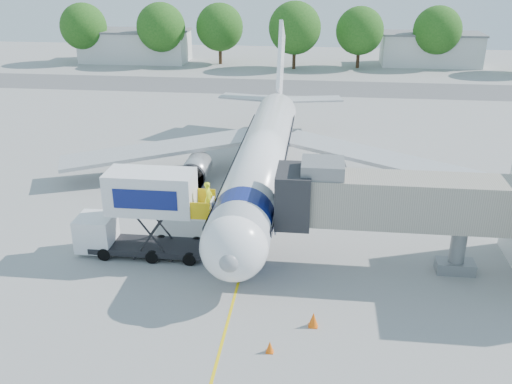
# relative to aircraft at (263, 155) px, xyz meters

# --- Properties ---
(ground) EXTENTS (160.00, 160.00, 0.00)m
(ground) POSITION_rel_aircraft_xyz_m (0.00, -4.12, -2.95)
(ground) COLOR #9B9B99
(ground) RESTS_ON ground
(guidance_line) EXTENTS (0.15, 70.00, 0.01)m
(guidance_line) POSITION_rel_aircraft_xyz_m (0.00, -4.12, -2.94)
(guidance_line) COLOR yellow
(guidance_line) RESTS_ON ground
(taxiway_strip) EXTENTS (120.00, 10.00, 0.01)m
(taxiway_strip) POSITION_rel_aircraft_xyz_m (0.00, 37.88, -2.94)
(taxiway_strip) COLOR #59595B
(taxiway_strip) RESTS_ON ground
(aircraft) EXTENTS (34.17, 37.73, 11.35)m
(aircraft) POSITION_rel_aircraft_xyz_m (0.00, 0.00, 0.00)
(aircraft) COLOR white
(aircraft) RESTS_ON ground
(jet_bridge) EXTENTS (13.90, 3.20, 6.60)m
(jet_bridge) POSITION_rel_aircraft_xyz_m (7.99, -11.12, 1.39)
(jet_bridge) COLOR #A09989
(jet_bridge) RESTS_ON ground
(catering_hiloader) EXTENTS (8.52, 2.44, 5.50)m
(catering_hiloader) POSITION_rel_aircraft_xyz_m (-6.26, -11.12, -0.18)
(catering_hiloader) COLOR black
(catering_hiloader) RESTS_ON ground
(safety_cone_a) EXTENTS (0.50, 0.50, 0.80)m
(safety_cone_a) POSITION_rel_aircraft_xyz_m (4.34, -17.43, -2.56)
(safety_cone_a) COLOR #FE620D
(safety_cone_a) RESTS_ON ground
(safety_cone_b) EXTENTS (0.38, 0.38, 0.61)m
(safety_cone_b) POSITION_rel_aircraft_xyz_m (2.35, -19.70, -2.65)
(safety_cone_b) COLOR #FE620D
(safety_cone_b) RESTS_ON ground
(outbuilding_left) EXTENTS (18.40, 8.40, 5.30)m
(outbuilding_left) POSITION_rel_aircraft_xyz_m (-28.00, 55.88, -0.29)
(outbuilding_left) COLOR silver
(outbuilding_left) RESTS_ON ground
(outbuilding_right) EXTENTS (16.40, 7.40, 5.30)m
(outbuilding_right) POSITION_rel_aircraft_xyz_m (22.00, 57.88, -0.29)
(outbuilding_right) COLOR silver
(outbuilding_right) RESTS_ON ground
(tree_a) EXTENTS (7.75, 7.75, 9.88)m
(tree_a) POSITION_rel_aircraft_xyz_m (-35.94, 53.43, 3.05)
(tree_a) COLOR #382314
(tree_a) RESTS_ON ground
(tree_b) EXTENTS (7.95, 7.95, 10.14)m
(tree_b) POSITION_rel_aircraft_xyz_m (-22.37, 52.61, 3.21)
(tree_b) COLOR #382314
(tree_b) RESTS_ON ground
(tree_c) EXTENTS (7.81, 7.81, 9.95)m
(tree_c) POSITION_rel_aircraft_xyz_m (-13.00, 54.87, 3.09)
(tree_c) COLOR #382314
(tree_c) RESTS_ON ground
(tree_d) EXTENTS (8.30, 8.30, 10.58)m
(tree_d) POSITION_rel_aircraft_xyz_m (-0.40, 51.90, 3.47)
(tree_d) COLOR #382314
(tree_d) RESTS_ON ground
(tree_e) EXTENTS (7.62, 7.62, 9.72)m
(tree_e) POSITION_rel_aircraft_xyz_m (9.93, 53.91, 2.95)
(tree_e) COLOR #382314
(tree_e) RESTS_ON ground
(tree_f) EXTENTS (7.70, 7.70, 9.82)m
(tree_f) POSITION_rel_aircraft_xyz_m (22.29, 55.44, 3.01)
(tree_f) COLOR #382314
(tree_f) RESTS_ON ground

